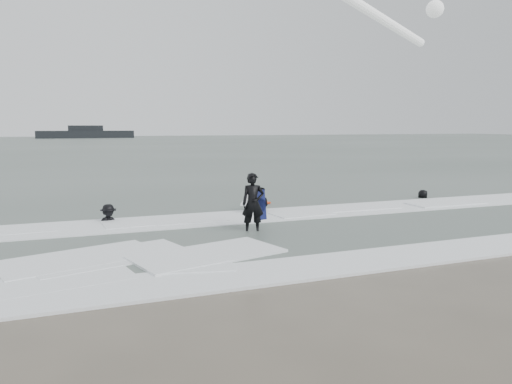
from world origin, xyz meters
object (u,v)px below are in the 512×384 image
object	(u,v)px
surfer_centre	(253,233)
surfer_right_near	(247,204)
surfer_wading	(260,213)
surfer_breaker	(109,223)
vessel_horizon	(86,134)
surfer_right_far	(423,199)

from	to	relation	value
surfer_centre	surfer_right_near	xyz separation A→B (m)	(1.77, 5.49, 0.00)
surfer_centre	surfer_wading	xyz separation A→B (m)	(1.54, 3.35, 0.00)
surfer_wading	surfer_centre	bearing A→B (deg)	91.96
surfer_breaker	vessel_horizon	bearing A→B (deg)	73.78
surfer_centre	surfer_right_near	size ratio (longest dim) A/B	1.27
surfer_breaker	surfer_right_near	distance (m)	6.33
surfer_centre	surfer_right_far	xyz separation A→B (m)	(9.95, 4.13, 0.00)
surfer_wading	surfer_right_far	bearing A→B (deg)	-147.92
vessel_horizon	surfer_centre	bearing A→B (deg)	-89.95
surfer_centre	surfer_breaker	world-z (taller)	surfer_centre
surfer_centre	vessel_horizon	bearing A→B (deg)	103.22
surfer_breaker	surfer_right_near	bearing A→B (deg)	6.60
surfer_right_near	vessel_horizon	size ratio (longest dim) A/B	0.06
surfer_wading	vessel_horizon	distance (m)	128.47
surfer_right_near	surfer_right_far	distance (m)	8.29
surfer_wading	surfer_breaker	size ratio (longest dim) A/B	1.02
surfer_wading	surfer_right_near	size ratio (longest dim) A/B	1.03
surfer_breaker	surfer_right_near	size ratio (longest dim) A/B	1.01
surfer_centre	surfer_wading	size ratio (longest dim) A/B	1.24
surfer_centre	surfer_right_near	bearing A→B (deg)	85.34
surfer_centre	surfer_right_far	distance (m)	10.77
surfer_right_near	surfer_right_far	bearing A→B (deg)	112.99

